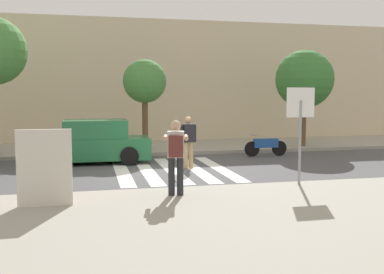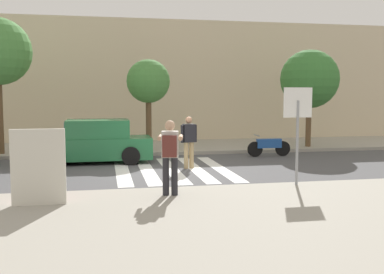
{
  "view_description": "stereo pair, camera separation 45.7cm",
  "coord_description": "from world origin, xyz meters",
  "px_view_note": "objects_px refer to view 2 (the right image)",
  "views": [
    {
      "loc": [
        -2.58,
        -14.09,
        2.45
      ],
      "look_at": [
        0.6,
        -0.2,
        1.1
      ],
      "focal_mm": 42.0,
      "sensor_mm": 36.0,
      "label": 1
    },
    {
      "loc": [
        -2.13,
        -14.18,
        2.45
      ],
      "look_at": [
        0.6,
        -0.2,
        1.1
      ],
      "focal_mm": 42.0,
      "sensor_mm": 36.0,
      "label": 2
    }
  ],
  "objects_px": {
    "photographer_with_backpack": "(170,151)",
    "street_tree_center": "(148,82)",
    "street_tree_east": "(309,79)",
    "advertising_board": "(38,167)",
    "motorcycle": "(269,146)",
    "stop_sign": "(298,114)",
    "pedestrian_crossing": "(189,139)",
    "parked_car_green": "(95,142)"
  },
  "relations": [
    {
      "from": "stop_sign",
      "to": "photographer_with_backpack",
      "type": "distance_m",
      "value": 3.51
    },
    {
      "from": "photographer_with_backpack",
      "to": "parked_car_green",
      "type": "bearing_deg",
      "value": 105.68
    },
    {
      "from": "advertising_board",
      "to": "street_tree_east",
      "type": "bearing_deg",
      "value": 40.77
    },
    {
      "from": "street_tree_center",
      "to": "street_tree_east",
      "type": "relative_size",
      "value": 0.88
    },
    {
      "from": "pedestrian_crossing",
      "to": "street_tree_east",
      "type": "xyz_separation_m",
      "value": [
        6.18,
        4.05,
        2.14
      ]
    },
    {
      "from": "photographer_with_backpack",
      "to": "street_tree_center",
      "type": "distance_m",
      "value": 8.95
    },
    {
      "from": "motorcycle",
      "to": "street_tree_east",
      "type": "bearing_deg",
      "value": 35.42
    },
    {
      "from": "street_tree_center",
      "to": "pedestrian_crossing",
      "type": "bearing_deg",
      "value": -77.98
    },
    {
      "from": "photographer_with_backpack",
      "to": "motorcycle",
      "type": "bearing_deg",
      "value": 53.72
    },
    {
      "from": "stop_sign",
      "to": "motorcycle",
      "type": "bearing_deg",
      "value": 75.58
    },
    {
      "from": "pedestrian_crossing",
      "to": "advertising_board",
      "type": "bearing_deg",
      "value": -130.39
    },
    {
      "from": "street_tree_east",
      "to": "photographer_with_backpack",
      "type": "bearing_deg",
      "value": -131.2
    },
    {
      "from": "motorcycle",
      "to": "street_tree_center",
      "type": "height_order",
      "value": "street_tree_center"
    },
    {
      "from": "motorcycle",
      "to": "street_tree_east",
      "type": "distance_m",
      "value": 4.11
    },
    {
      "from": "pedestrian_crossing",
      "to": "parked_car_green",
      "type": "relative_size",
      "value": 0.42
    },
    {
      "from": "pedestrian_crossing",
      "to": "street_tree_east",
      "type": "relative_size",
      "value": 0.4
    },
    {
      "from": "parked_car_green",
      "to": "street_tree_center",
      "type": "xyz_separation_m",
      "value": [
        2.17,
        2.33,
        2.24
      ]
    },
    {
      "from": "stop_sign",
      "to": "photographer_with_backpack",
      "type": "bearing_deg",
      "value": -169.63
    },
    {
      "from": "advertising_board",
      "to": "motorcycle",
      "type": "bearing_deg",
      "value": 42.35
    },
    {
      "from": "stop_sign",
      "to": "motorcycle",
      "type": "height_order",
      "value": "stop_sign"
    },
    {
      "from": "stop_sign",
      "to": "pedestrian_crossing",
      "type": "height_order",
      "value": "stop_sign"
    },
    {
      "from": "stop_sign",
      "to": "advertising_board",
      "type": "relative_size",
      "value": 1.56
    },
    {
      "from": "parked_car_green",
      "to": "stop_sign",
      "type": "bearing_deg",
      "value": -48.34
    },
    {
      "from": "photographer_with_backpack",
      "to": "street_tree_center",
      "type": "xyz_separation_m",
      "value": [
        0.37,
        8.76,
        1.8
      ]
    },
    {
      "from": "street_tree_east",
      "to": "advertising_board",
      "type": "bearing_deg",
      "value": -139.23
    },
    {
      "from": "parked_car_green",
      "to": "advertising_board",
      "type": "xyz_separation_m",
      "value": [
        -1.02,
        -6.78,
        0.21
      ]
    },
    {
      "from": "street_tree_east",
      "to": "advertising_board",
      "type": "distance_m",
      "value": 13.76
    },
    {
      "from": "photographer_with_backpack",
      "to": "advertising_board",
      "type": "distance_m",
      "value": 2.86
    },
    {
      "from": "photographer_with_backpack",
      "to": "parked_car_green",
      "type": "relative_size",
      "value": 0.42
    },
    {
      "from": "pedestrian_crossing",
      "to": "parked_car_green",
      "type": "xyz_separation_m",
      "value": [
        -3.08,
        1.95,
        -0.25
      ]
    },
    {
      "from": "motorcycle",
      "to": "advertising_board",
      "type": "distance_m",
      "value": 10.52
    },
    {
      "from": "motorcycle",
      "to": "parked_car_green",
      "type": "bearing_deg",
      "value": -177.45
    },
    {
      "from": "motorcycle",
      "to": "stop_sign",
      "type": "bearing_deg",
      "value": -104.42
    },
    {
      "from": "photographer_with_backpack",
      "to": "parked_car_green",
      "type": "xyz_separation_m",
      "value": [
        -1.8,
        6.43,
        -0.44
      ]
    },
    {
      "from": "street_tree_center",
      "to": "advertising_board",
      "type": "distance_m",
      "value": 9.86
    },
    {
      "from": "street_tree_center",
      "to": "street_tree_east",
      "type": "xyz_separation_m",
      "value": [
        7.09,
        -0.23,
        0.15
      ]
    },
    {
      "from": "pedestrian_crossing",
      "to": "parked_car_green",
      "type": "distance_m",
      "value": 3.66
    },
    {
      "from": "pedestrian_crossing",
      "to": "street_tree_center",
      "type": "relative_size",
      "value": 0.46
    },
    {
      "from": "motorcycle",
      "to": "street_tree_east",
      "type": "relative_size",
      "value": 0.41
    },
    {
      "from": "stop_sign",
      "to": "street_tree_center",
      "type": "bearing_deg",
      "value": 110.24
    },
    {
      "from": "street_tree_center",
      "to": "stop_sign",
      "type": "bearing_deg",
      "value": -69.76
    },
    {
      "from": "street_tree_east",
      "to": "advertising_board",
      "type": "relative_size",
      "value": 2.68
    }
  ]
}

